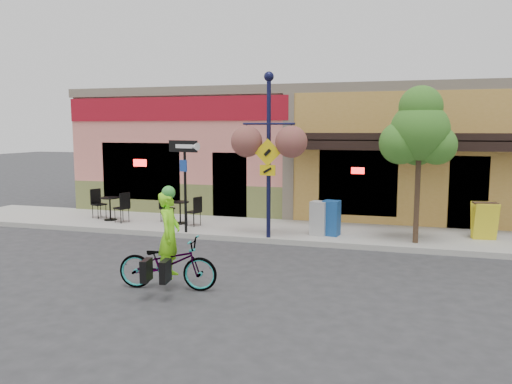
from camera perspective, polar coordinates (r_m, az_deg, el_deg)
ground at (r=12.85m, az=4.73°, el=-6.67°), size 90.00×90.00×0.00m
sidewalk at (r=14.75m, az=6.28°, el=-4.57°), size 24.00×3.00×0.15m
curb at (r=13.35m, az=5.21°, el=-5.81°), size 24.00×0.12×0.15m
building at (r=19.90m, az=9.10°, el=4.75°), size 18.20×8.20×4.50m
bicycle at (r=9.84m, az=-10.06°, el=-8.03°), size 2.01×0.92×1.02m
cyclist_rider at (r=9.74m, az=-9.84°, el=-6.26°), size 0.47×0.65×1.66m
lamp_post at (r=13.33m, az=1.46°, el=4.15°), size 1.42×0.58×4.43m
one_way_sign at (r=14.22m, az=-8.09°, el=0.60°), size 1.02×0.48×2.61m
cafe_set_left at (r=16.73m, az=-16.34°, el=-1.47°), size 1.81×1.37×0.97m
cafe_set_right at (r=15.63m, az=-8.67°, el=-1.96°), size 1.69×1.23×0.91m
newspaper_box_blue at (r=13.93m, az=8.60°, el=-2.96°), size 0.50×0.46×0.97m
newspaper_box_grey at (r=13.94m, az=7.24°, el=-2.99°), size 0.51×0.48×0.94m
street_tree at (r=13.35m, az=18.07°, el=3.01°), size 2.04×2.04×4.06m
sandwich_board at (r=14.46m, az=24.83°, el=-3.12°), size 0.65×0.51×1.00m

